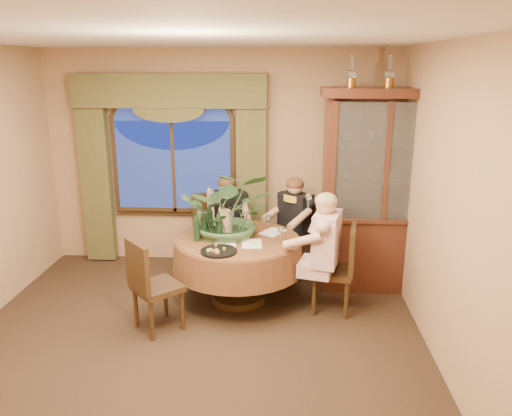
# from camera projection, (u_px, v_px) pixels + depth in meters

# --- Properties ---
(floor) EXTENTS (5.00, 5.00, 0.00)m
(floor) POSITION_uv_depth(u_px,v_px,m) (187.00, 361.00, 4.53)
(floor) COLOR black
(floor) RESTS_ON ground
(wall_back) EXTENTS (4.50, 0.00, 4.50)m
(wall_back) POSITION_uv_depth(u_px,v_px,m) (220.00, 159.00, 6.54)
(wall_back) COLOR #A37D5C
(wall_back) RESTS_ON ground
(wall_right) EXTENTS (0.00, 5.00, 5.00)m
(wall_right) POSITION_uv_depth(u_px,v_px,m) (457.00, 219.00, 4.01)
(wall_right) COLOR #A37D5C
(wall_right) RESTS_ON ground
(ceiling) EXTENTS (5.00, 5.00, 0.00)m
(ceiling) POSITION_uv_depth(u_px,v_px,m) (173.00, 36.00, 3.75)
(ceiling) COLOR white
(ceiling) RESTS_ON wall_back
(window) EXTENTS (1.62, 0.10, 1.32)m
(window) POSITION_uv_depth(u_px,v_px,m) (174.00, 167.00, 6.53)
(window) COLOR navy
(window) RESTS_ON wall_back
(arched_transom) EXTENTS (1.60, 0.06, 0.44)m
(arched_transom) POSITION_uv_depth(u_px,v_px,m) (171.00, 107.00, 6.32)
(arched_transom) COLOR navy
(arched_transom) RESTS_ON wall_back
(drapery_left) EXTENTS (0.38, 0.14, 2.32)m
(drapery_left) POSITION_uv_depth(u_px,v_px,m) (96.00, 176.00, 6.58)
(drapery_left) COLOR #464524
(drapery_left) RESTS_ON floor
(drapery_right) EXTENTS (0.38, 0.14, 2.32)m
(drapery_right) POSITION_uv_depth(u_px,v_px,m) (252.00, 178.00, 6.46)
(drapery_right) COLOR #464524
(drapery_right) RESTS_ON floor
(swag_valance) EXTENTS (2.45, 0.16, 0.42)m
(swag_valance) POSITION_uv_depth(u_px,v_px,m) (169.00, 91.00, 6.18)
(swag_valance) COLOR #464524
(swag_valance) RESTS_ON wall_back
(dining_table) EXTENTS (1.57, 1.57, 0.75)m
(dining_table) POSITION_uv_depth(u_px,v_px,m) (238.00, 270.00, 5.60)
(dining_table) COLOR maroon
(dining_table) RESTS_ON floor
(china_cabinet) EXTENTS (1.45, 0.57, 2.35)m
(china_cabinet) POSITION_uv_depth(u_px,v_px,m) (381.00, 192.00, 5.77)
(china_cabinet) COLOR #381912
(china_cabinet) RESTS_ON floor
(oil_lamp_left) EXTENTS (0.11, 0.11, 0.34)m
(oil_lamp_left) POSITION_uv_depth(u_px,v_px,m) (351.00, 71.00, 5.42)
(oil_lamp_left) COLOR #A5722D
(oil_lamp_left) RESTS_ON china_cabinet
(oil_lamp_center) EXTENTS (0.11, 0.11, 0.34)m
(oil_lamp_center) POSITION_uv_depth(u_px,v_px,m) (390.00, 71.00, 5.40)
(oil_lamp_center) COLOR #A5722D
(oil_lamp_center) RESTS_ON china_cabinet
(oil_lamp_right) EXTENTS (0.11, 0.11, 0.34)m
(oil_lamp_right) POSITION_uv_depth(u_px,v_px,m) (428.00, 72.00, 5.37)
(oil_lamp_right) COLOR #A5722D
(oil_lamp_right) RESTS_ON china_cabinet
(chair_right) EXTENTS (0.48, 0.48, 0.96)m
(chair_right) POSITION_uv_depth(u_px,v_px,m) (332.00, 269.00, 5.35)
(chair_right) COLOR black
(chair_right) RESTS_ON floor
(chair_back_right) EXTENTS (0.59, 0.59, 0.96)m
(chair_back_right) POSITION_uv_depth(u_px,v_px,m) (298.00, 238.00, 6.29)
(chair_back_right) COLOR black
(chair_back_right) RESTS_ON floor
(chair_back) EXTENTS (0.55, 0.55, 0.96)m
(chair_back) POSITION_uv_depth(u_px,v_px,m) (212.00, 232.00, 6.52)
(chair_back) COLOR black
(chair_back) RESTS_ON floor
(chair_front_left) EXTENTS (0.59, 0.59, 0.96)m
(chair_front_left) POSITION_uv_depth(u_px,v_px,m) (158.00, 285.00, 4.97)
(chair_front_left) COLOR black
(chair_front_left) RESTS_ON floor
(person_pink) EXTENTS (0.55, 0.58, 1.35)m
(person_pink) POSITION_uv_depth(u_px,v_px,m) (326.00, 255.00, 5.22)
(person_pink) COLOR beige
(person_pink) RESTS_ON floor
(person_back) EXTENTS (0.54, 0.51, 1.25)m
(person_back) POSITION_uv_depth(u_px,v_px,m) (227.00, 224.00, 6.40)
(person_back) COLOR black
(person_back) RESTS_ON floor
(person_scarf) EXTENTS (0.62, 0.62, 1.28)m
(person_scarf) POSITION_uv_depth(u_px,v_px,m) (295.00, 227.00, 6.22)
(person_scarf) COLOR black
(person_scarf) RESTS_ON floor
(stoneware_vase) EXTENTS (0.15, 0.15, 0.28)m
(stoneware_vase) POSITION_uv_depth(u_px,v_px,m) (226.00, 222.00, 5.59)
(stoneware_vase) COLOR tan
(stoneware_vase) RESTS_ON dining_table
(centerpiece_plant) EXTENTS (1.03, 1.14, 0.89)m
(centerpiece_plant) POSITION_uv_depth(u_px,v_px,m) (230.00, 178.00, 5.45)
(centerpiece_plant) COLOR #375A36
(centerpiece_plant) RESTS_ON dining_table
(olive_bowl) EXTENTS (0.16, 0.16, 0.05)m
(olive_bowl) POSITION_uv_depth(u_px,v_px,m) (241.00, 238.00, 5.44)
(olive_bowl) COLOR #4A5E2E
(olive_bowl) RESTS_ON dining_table
(cheese_platter) EXTENTS (0.37, 0.37, 0.02)m
(cheese_platter) POSITION_uv_depth(u_px,v_px,m) (219.00, 251.00, 5.08)
(cheese_platter) COLOR black
(cheese_platter) RESTS_ON dining_table
(wine_bottle_0) EXTENTS (0.07, 0.07, 0.33)m
(wine_bottle_0) POSITION_uv_depth(u_px,v_px,m) (197.00, 226.00, 5.37)
(wine_bottle_0) COLOR black
(wine_bottle_0) RESTS_ON dining_table
(wine_bottle_1) EXTENTS (0.07, 0.07, 0.33)m
(wine_bottle_1) POSITION_uv_depth(u_px,v_px,m) (210.00, 218.00, 5.66)
(wine_bottle_1) COLOR black
(wine_bottle_1) RESTS_ON dining_table
(wine_bottle_2) EXTENTS (0.07, 0.07, 0.33)m
(wine_bottle_2) POSITION_uv_depth(u_px,v_px,m) (220.00, 222.00, 5.51)
(wine_bottle_2) COLOR tan
(wine_bottle_2) RESTS_ON dining_table
(wine_bottle_3) EXTENTS (0.07, 0.07, 0.33)m
(wine_bottle_3) POSITION_uv_depth(u_px,v_px,m) (219.00, 226.00, 5.37)
(wine_bottle_3) COLOR black
(wine_bottle_3) RESTS_ON dining_table
(wine_bottle_4) EXTENTS (0.07, 0.07, 0.33)m
(wine_bottle_4) POSITION_uv_depth(u_px,v_px,m) (204.00, 224.00, 5.45)
(wine_bottle_4) COLOR black
(wine_bottle_4) RESTS_ON dining_table
(wine_bottle_5) EXTENTS (0.07, 0.07, 0.33)m
(wine_bottle_5) POSITION_uv_depth(u_px,v_px,m) (200.00, 219.00, 5.62)
(wine_bottle_5) COLOR tan
(wine_bottle_5) RESTS_ON dining_table
(tasting_paper_0) EXTENTS (0.23, 0.32, 0.00)m
(tasting_paper_0) POSITION_uv_depth(u_px,v_px,m) (252.00, 244.00, 5.32)
(tasting_paper_0) COLOR white
(tasting_paper_0) RESTS_ON dining_table
(tasting_paper_1) EXTENTS (0.34, 0.37, 0.00)m
(tasting_paper_1) POSITION_uv_depth(u_px,v_px,m) (273.00, 232.00, 5.69)
(tasting_paper_1) COLOR white
(tasting_paper_1) RESTS_ON dining_table
(tasting_paper_2) EXTENTS (0.24, 0.32, 0.00)m
(tasting_paper_2) POSITION_uv_depth(u_px,v_px,m) (226.00, 248.00, 5.19)
(tasting_paper_2) COLOR white
(tasting_paper_2) RESTS_ON dining_table
(wine_glass_person_pink) EXTENTS (0.07, 0.07, 0.18)m
(wine_glass_person_pink) POSITION_uv_depth(u_px,v_px,m) (281.00, 235.00, 5.33)
(wine_glass_person_pink) COLOR silver
(wine_glass_person_pink) RESTS_ON dining_table
(wine_glass_person_back) EXTENTS (0.07, 0.07, 0.18)m
(wine_glass_person_back) POSITION_uv_depth(u_px,v_px,m) (232.00, 218.00, 5.94)
(wine_glass_person_back) COLOR silver
(wine_glass_person_back) RESTS_ON dining_table
(wine_glass_person_scarf) EXTENTS (0.07, 0.07, 0.18)m
(wine_glass_person_scarf) POSITION_uv_depth(u_px,v_px,m) (268.00, 221.00, 5.81)
(wine_glass_person_scarf) COLOR silver
(wine_glass_person_scarf) RESTS_ON dining_table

